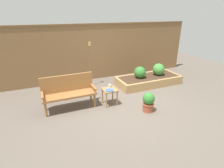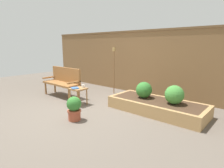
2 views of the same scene
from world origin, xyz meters
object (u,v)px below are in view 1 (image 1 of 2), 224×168
potted_boxwood (148,102)px  shrub_near_bench (140,72)px  shrub_far_corner (159,69)px  cup_on_table (110,86)px  garden_bench (68,90)px  side_table (110,92)px  tiki_torch (90,56)px  book_on_table (110,90)px

potted_boxwood → shrub_near_bench: bearing=65.9°
potted_boxwood → shrub_far_corner: shrub_far_corner is taller
cup_on_table → shrub_far_corner: shrub_far_corner is taller
potted_boxwood → shrub_near_bench: size_ratio=1.30×
cup_on_table → shrub_far_corner: (2.33, 0.78, -0.00)m
garden_bench → potted_boxwood: size_ratio=2.64×
garden_bench → side_table: garden_bench is taller
side_table → tiki_torch: size_ratio=0.30×
shrub_far_corner → side_table: bearing=-159.1°
cup_on_table → potted_boxwood: cup_on_table is taller
shrub_near_bench → potted_boxwood: bearing=-114.1°
cup_on_table → tiki_torch: size_ratio=0.07×
potted_boxwood → shrub_far_corner: 2.33m
book_on_table → shrub_near_bench: shrub_near_bench is taller
cup_on_table → shrub_near_bench: (1.51, 0.78, -0.01)m
side_table → potted_boxwood: potted_boxwood is taller
side_table → shrub_near_bench: bearing=30.2°
shrub_near_bench → shrub_far_corner: shrub_far_corner is taller
shrub_far_corner → shrub_near_bench: bearing=180.0°
garden_bench → book_on_table: 1.14m
side_table → cup_on_table: (0.06, 0.13, 0.13)m
cup_on_table → shrub_far_corner: bearing=18.5°
book_on_table → potted_boxwood: 1.12m
garden_bench → side_table: (1.12, -0.29, -0.15)m
side_table → potted_boxwood: 1.13m
cup_on_table → book_on_table: bearing=-114.7°
shrub_far_corner → tiki_torch: bearing=163.8°
garden_bench → cup_on_table: (1.18, -0.15, -0.02)m
potted_boxwood → shrub_far_corner: (1.58, 1.70, 0.23)m
shrub_far_corner → potted_boxwood: bearing=-133.0°
book_on_table → shrub_far_corner: bearing=43.2°
potted_boxwood → book_on_table: bearing=140.5°
side_table → shrub_near_bench: (1.57, 0.91, 0.11)m
cup_on_table → tiki_torch: bearing=94.8°
shrub_far_corner → cup_on_table: bearing=-161.5°
potted_boxwood → tiki_torch: bearing=109.9°
shrub_near_bench → shrub_far_corner: 0.82m
book_on_table → shrub_near_bench: size_ratio=0.53×
potted_boxwood → shrub_near_bench: (0.76, 1.70, 0.22)m
garden_bench → shrub_far_corner: size_ratio=3.24×
shrub_far_corner → garden_bench: bearing=-169.9°
cup_on_table → garden_bench: bearing=172.6°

